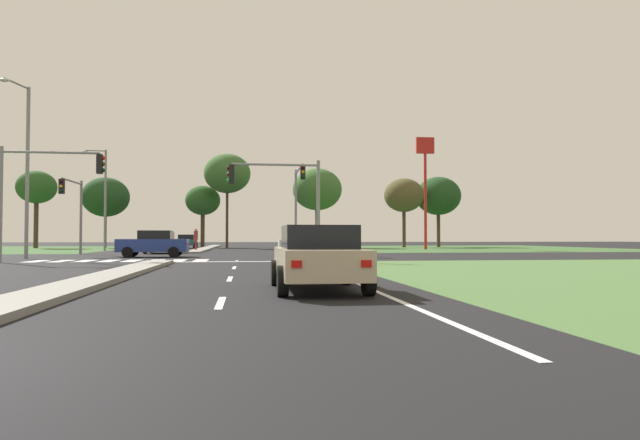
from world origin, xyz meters
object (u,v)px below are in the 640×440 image
(street_lamp_second, at_px, (25,162))
(treeline_third, at_px, (203,201))
(traffic_signal_near_left, at_px, (40,182))
(treeline_sixth, at_px, (438,196))
(street_lamp_third, at_px, (103,194))
(treeline_fifth, at_px, (317,190))
(treeline_second, at_px, (106,197))
(traffic_signal_far_left, at_px, (74,202))
(pedestrian_at_median, at_px, (196,237))
(car_blue_fifth, at_px, (154,244))
(traffic_signal_far_right, at_px, (298,193))
(treeline_seventh, at_px, (404,195))
(traffic_signal_near_right, at_px, (283,191))
(car_red_sixth, at_px, (161,242))
(car_teal_third, at_px, (187,241))
(car_beige_second, at_px, (318,257))
(treeline_fourth, at_px, (227,174))
(treeline_near, at_px, (37,188))
(fastfood_pole_sign, at_px, (425,167))

(street_lamp_second, relative_size, treeline_third, 1.38)
(traffic_signal_near_left, height_order, treeline_sixth, treeline_sixth)
(street_lamp_third, relative_size, treeline_fifth, 0.99)
(treeline_second, bearing_deg, traffic_signal_far_left, -81.22)
(traffic_signal_near_left, bearing_deg, street_lamp_second, 116.73)
(pedestrian_at_median, bearing_deg, car_blue_fifth, 76.85)
(traffic_signal_far_right, height_order, treeline_fifth, treeline_fifth)
(traffic_signal_far_left, relative_size, traffic_signal_near_left, 0.94)
(traffic_signal_far_right, relative_size, treeline_seventh, 0.77)
(traffic_signal_far_right, bearing_deg, traffic_signal_near_right, -98.99)
(car_red_sixth, height_order, street_lamp_second, street_lamp_second)
(traffic_signal_near_left, bearing_deg, traffic_signal_far_left, 98.74)
(street_lamp_third, bearing_deg, car_teal_third, 60.88)
(car_beige_second, height_order, street_lamp_third, street_lamp_third)
(treeline_sixth, bearing_deg, traffic_signal_far_right, -126.56)
(street_lamp_second, bearing_deg, car_red_sixth, 58.72)
(car_teal_third, bearing_deg, treeline_sixth, -173.38)
(car_red_sixth, relative_size, pedestrian_at_median, 2.42)
(treeline_fourth, distance_m, treeline_sixth, 25.39)
(car_teal_third, relative_size, traffic_signal_far_left, 0.83)
(traffic_signal_near_right, bearing_deg, treeline_near, 123.85)
(car_red_sixth, relative_size, street_lamp_third, 0.50)
(car_blue_fifth, distance_m, street_lamp_third, 18.12)
(traffic_signal_far_right, relative_size, treeline_fourth, 0.60)
(street_lamp_second, height_order, treeline_fourth, treeline_fourth)
(car_red_sixth, bearing_deg, traffic_signal_far_right, 159.61)
(car_teal_third, xyz_separation_m, traffic_signal_far_left, (-5.19, -22.48, 2.83))
(traffic_signal_near_left, xyz_separation_m, street_lamp_third, (-2.64, 23.06, 1.12))
(fastfood_pole_sign, bearing_deg, treeline_seventh, 85.54)
(pedestrian_at_median, bearing_deg, car_beige_second, 92.08)
(treeline_second, distance_m, treeline_fifth, 23.49)
(car_teal_third, xyz_separation_m, treeline_third, (1.49, 2.79, 4.55))
(treeline_fourth, bearing_deg, traffic_signal_near_right, -83.39)
(street_lamp_third, distance_m, treeline_second, 13.89)
(street_lamp_third, bearing_deg, street_lamp_second, -89.60)
(traffic_signal_near_right, relative_size, treeline_fourth, 0.50)
(street_lamp_second, distance_m, treeline_third, 32.60)
(street_lamp_second, height_order, treeline_fifth, street_lamp_second)
(car_blue_fifth, relative_size, traffic_signal_far_left, 0.80)
(car_beige_second, xyz_separation_m, traffic_signal_near_left, (-11.43, 15.68, 3.07))
(traffic_signal_near_right, bearing_deg, treeline_seventh, 65.37)
(treeline_fourth, relative_size, treeline_sixth, 1.21)
(traffic_signal_near_right, xyz_separation_m, treeline_third, (-6.75, 36.74, 1.75))
(treeline_fourth, relative_size, treeline_fifth, 1.15)
(car_beige_second, distance_m, treeline_second, 55.22)
(street_lamp_third, distance_m, treeline_fifth, 23.65)
(treeline_fourth, height_order, treeline_sixth, treeline_fourth)
(car_beige_second, distance_m, treeline_fifth, 51.32)
(traffic_signal_far_right, height_order, treeline_second, treeline_second)
(traffic_signal_near_left, relative_size, treeline_near, 0.66)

